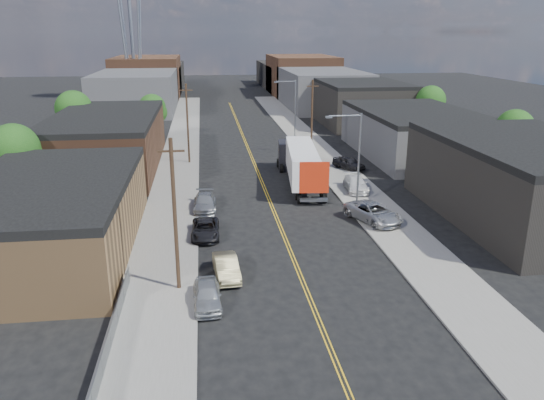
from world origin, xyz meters
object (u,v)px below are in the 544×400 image
object	(u,v)px
car_left_c	(205,229)
car_right_lot_c	(349,163)
car_left_b	(226,267)
car_left_a	(207,295)
car_right_lot_b	(356,184)
semi_truck	(299,161)
car_left_d	(205,203)
car_right_lot_a	(373,213)

from	to	relation	value
car_left_c	car_right_lot_c	xyz separation A→B (m)	(17.40, 19.80, 0.25)
car_left_b	car_left_c	xyz separation A→B (m)	(-1.35, 7.65, -0.05)
car_left_a	car_right_lot_b	bearing A→B (deg)	53.10
semi_truck	car_left_d	distance (m)	13.30
car_right_lot_a	car_left_a	bearing A→B (deg)	-160.34
car_left_a	car_left_c	world-z (taller)	car_left_a
car_left_c	car_right_lot_c	bearing A→B (deg)	50.08
semi_truck	car_left_a	distance (m)	28.58
car_left_a	car_left_b	distance (m)	4.10
semi_truck	car_left_d	xyz separation A→B (m)	(-10.42, -8.09, -1.75)
car_left_a	car_left_b	world-z (taller)	car_left_a
car_left_b	car_left_d	world-z (taller)	car_left_d
car_left_d	car_right_lot_c	world-z (taller)	car_right_lot_c
car_right_lot_b	car_left_b	bearing A→B (deg)	-123.97
car_left_a	car_left_d	world-z (taller)	car_left_d
car_left_d	car_right_lot_b	size ratio (longest dim) A/B	1.01
semi_truck	car_right_lot_b	distance (m)	6.95
car_left_c	car_right_lot_b	world-z (taller)	car_right_lot_b
car_left_b	car_right_lot_a	bearing A→B (deg)	29.69
car_left_a	car_left_c	xyz separation A→B (m)	(0.00, 11.52, -0.05)
car_left_b	car_right_lot_b	xyz separation A→B (m)	(14.35, 18.47, 0.15)
car_right_lot_a	car_left_c	bearing A→B (deg)	163.75
semi_truck	car_right_lot_c	size ratio (longest dim) A/B	3.71
car_left_a	car_right_lot_c	world-z (taller)	car_right_lot_c
car_left_d	car_right_lot_c	size ratio (longest dim) A/B	1.11
car_right_lot_a	car_right_lot_b	distance (m)	9.42
car_left_a	car_right_lot_a	distance (m)	19.54
car_left_c	car_right_lot_c	distance (m)	26.36
car_left_c	car_right_lot_a	bearing A→B (deg)	7.12
car_right_lot_c	car_right_lot_a	bearing A→B (deg)	-125.85
car_right_lot_a	car_left_d	bearing A→B (deg)	137.43
car_left_a	car_right_lot_b	distance (m)	27.31
car_right_lot_a	car_right_lot_b	world-z (taller)	car_right_lot_a
car_right_lot_a	car_right_lot_b	size ratio (longest dim) A/B	1.17
car_right_lot_b	car_right_lot_c	bearing A→B (deg)	83.19
car_left_b	car_right_lot_a	world-z (taller)	car_right_lot_a
car_right_lot_b	car_right_lot_c	size ratio (longest dim) A/B	1.10
semi_truck	car_left_b	distance (m)	24.49
car_left_b	car_right_lot_c	xyz separation A→B (m)	(16.05, 27.45, 0.20)
semi_truck	car_left_a	world-z (taller)	semi_truck
car_left_b	car_left_a	bearing A→B (deg)	-114.14
car_left_b	semi_truck	bearing A→B (deg)	63.38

